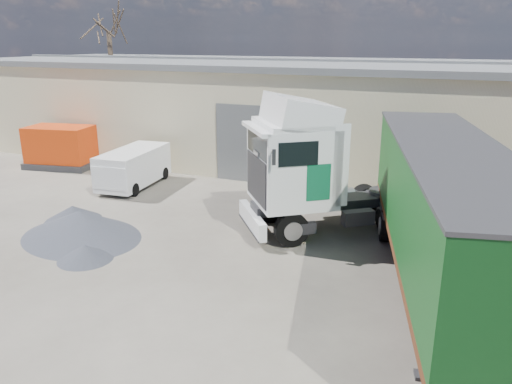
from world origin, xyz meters
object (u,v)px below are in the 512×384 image
at_px(bare_tree, 107,18).
at_px(tractor_unit, 317,175).
at_px(panel_van, 132,168).
at_px(box_trailer, 445,204).
at_px(orange_skip, 61,150).

height_order(bare_tree, tractor_unit, bare_tree).
distance_m(bare_tree, panel_van, 18.45).
height_order(bare_tree, box_trailer, bare_tree).
height_order(tractor_unit, panel_van, tractor_unit).
distance_m(tractor_unit, panel_van, 9.40).
height_order(box_trailer, orange_skip, box_trailer).
bearing_deg(bare_tree, tractor_unit, -35.90).
distance_m(bare_tree, orange_skip, 14.36).
distance_m(bare_tree, tractor_unit, 25.77).
height_order(bare_tree, panel_van, bare_tree).
relative_size(bare_tree, tractor_unit, 1.35).
bearing_deg(box_trailer, panel_van, 146.65).
bearing_deg(panel_van, tractor_unit, -18.11).
bearing_deg(bare_tree, box_trailer, -35.70).
bearing_deg(tractor_unit, box_trailer, 17.06).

